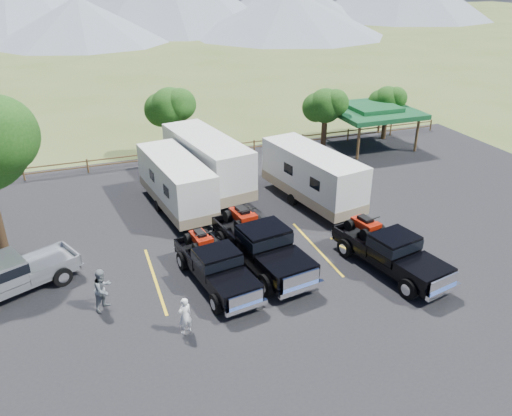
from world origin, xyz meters
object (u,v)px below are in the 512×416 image
object	(u,v)px
person_b	(103,289)
person_a	(185,316)
trailer_center	(207,163)
pickup_silver	(9,276)
trailer_left	(176,183)
pavilion	(372,110)
rig_right	(389,250)
rig_left	(215,264)
trailer_right	(312,177)
rig_center	(261,243)

from	to	relation	value
person_b	person_a	bearing A→B (deg)	-89.05
trailer_center	pickup_silver	size ratio (longest dim) A/B	1.63
trailer_left	pavilion	bearing A→B (deg)	13.07
rig_right	pickup_silver	world-z (taller)	rig_right
rig_right	person_a	world-z (taller)	rig_right
rig_left	person_a	world-z (taller)	rig_left
pavilion	pickup_silver	bearing A→B (deg)	-154.28
pavilion	rig_right	size ratio (longest dim) A/B	0.96
rig_left	trailer_right	xyz separation A→B (m)	(7.57, 6.04, 0.74)
trailer_right	person_b	bearing A→B (deg)	-162.97
pickup_silver	pavilion	bearing A→B (deg)	91.24
pickup_silver	person_b	bearing A→B (deg)	32.22
trailer_center	person_a	xyz separation A→B (m)	(-4.37, -12.82, -1.01)
rig_right	trailer_right	size ratio (longest dim) A/B	0.70
rig_left	rig_center	xyz separation A→B (m)	(2.41, 0.78, 0.16)
person_a	pickup_silver	bearing A→B (deg)	-58.43
trailer_center	person_b	bearing A→B (deg)	-135.15
pavilion	trailer_right	world-z (taller)	pavilion
rig_left	trailer_right	bearing A→B (deg)	29.85
pavilion	person_a	size ratio (longest dim) A/B	3.96
pickup_silver	person_a	size ratio (longest dim) A/B	3.90
rig_center	person_a	bearing A→B (deg)	-149.30
rig_left	pickup_silver	distance (m)	8.65
trailer_left	person_b	world-z (taller)	trailer_left
pickup_silver	trailer_right	bearing A→B (deg)	79.24
rig_left	trailer_left	size ratio (longest dim) A/B	0.67
pickup_silver	person_b	xyz separation A→B (m)	(3.64, -2.39, 0.00)
rig_center	trailer_left	distance (m)	7.52
rig_right	person_a	bearing A→B (deg)	175.46
trailer_center	person_a	size ratio (longest dim) A/B	6.34
rig_left	pickup_silver	size ratio (longest dim) A/B	0.98
trailer_left	pickup_silver	bearing A→B (deg)	-153.32
rig_center	trailer_right	bearing A→B (deg)	36.91
rig_left	rig_right	bearing A→B (deg)	-20.78
trailer_right	rig_left	bearing A→B (deg)	-151.41
rig_center	rig_right	world-z (taller)	rig_center
trailer_right	person_b	distance (m)	13.84
person_a	rig_center	bearing A→B (deg)	-160.90
pavilion	rig_right	world-z (taller)	pavilion
trailer_left	trailer_right	distance (m)	7.80
pavilion	rig_left	size ratio (longest dim) A/B	1.04
rig_center	person_b	xyz separation A→B (m)	(-7.16, -1.02, -0.17)
rig_center	pavilion	bearing A→B (deg)	34.78
trailer_right	pickup_silver	bearing A→B (deg)	-176.28
pavilion	rig_center	world-z (taller)	pavilion
trailer_center	rig_center	bearing A→B (deg)	-99.99
person_a	rig_right	bearing A→B (deg)	166.75
rig_center	person_a	world-z (taller)	rig_center
rig_right	pickup_silver	distance (m)	16.57
trailer_left	trailer_right	size ratio (longest dim) A/B	0.97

